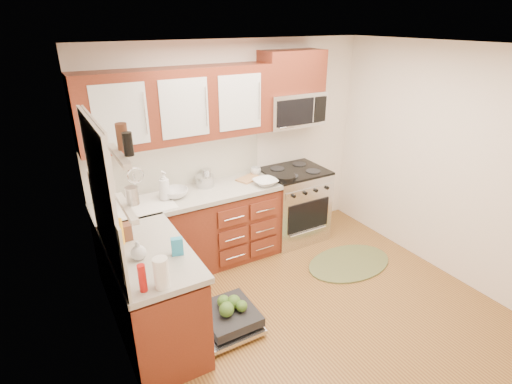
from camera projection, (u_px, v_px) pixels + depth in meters
floor at (318, 316)px, 3.94m from camera, size 3.50×3.50×0.00m
ceiling at (339, 48)px, 2.94m from camera, size 3.50×3.50×0.00m
wall_back at (235, 149)px, 4.83m from camera, size 3.50×0.04×2.50m
wall_left at (119, 257)px, 2.65m from camera, size 0.04×3.50×2.50m
wall_right at (456, 167)px, 4.24m from camera, size 0.04×3.50×2.50m
base_cabinet_back at (192, 233)px, 4.60m from camera, size 2.05×0.60×0.85m
base_cabinet_left at (153, 298)px, 3.53m from camera, size 0.60×1.25×0.85m
countertop_back at (190, 196)px, 4.40m from camera, size 2.07×0.64×0.05m
countertop_left at (149, 252)px, 3.35m from camera, size 0.64×1.27×0.05m
backsplash_back at (178, 162)px, 4.51m from camera, size 2.05×0.02×0.57m
backsplash_left at (107, 228)px, 3.09m from camera, size 0.02×1.25×0.57m
upper_cabinets at (179, 105)px, 4.11m from camera, size 2.05×0.35×0.75m
cabinet_over_mw at (292, 71)px, 4.65m from camera, size 0.76×0.35×0.47m
range at (294, 204)px, 5.20m from camera, size 0.76×0.64×0.95m
microwave at (292, 109)px, 4.80m from camera, size 0.76×0.38×0.40m
sink at (144, 216)px, 4.18m from camera, size 0.62×0.50×0.26m
dishwasher at (226, 320)px, 3.75m from camera, size 0.70×0.60×0.20m
window at (100, 189)px, 2.93m from camera, size 0.03×1.05×1.05m
window_blind at (97, 145)px, 2.81m from camera, size 0.02×0.96×0.40m
shelf_upper at (119, 156)px, 2.06m from camera, size 0.04×0.40×0.03m
shelf_lower at (126, 208)px, 2.18m from camera, size 0.04×0.40×0.03m
rug at (349, 263)px, 4.78m from camera, size 1.28×1.09×0.02m
skillet at (285, 177)px, 4.72m from camera, size 0.32×0.32×0.05m
stock_pot at (205, 181)px, 4.57m from camera, size 0.27×0.27×0.13m
cutting_board at (249, 179)px, 4.78m from camera, size 0.33×0.27×0.02m
canister at (207, 176)px, 4.66m from camera, size 0.14×0.14×0.17m
paper_towel_roll at (161, 273)px, 2.83m from camera, size 0.13×0.13×0.24m
mustard_bottle at (119, 232)px, 3.37m from camera, size 0.09×0.09×0.23m
red_bottle at (142, 278)px, 2.79m from camera, size 0.07×0.07×0.21m
wooden_box at (123, 232)px, 3.46m from camera, size 0.15×0.11×0.14m
blue_carton at (177, 246)px, 3.24m from camera, size 0.11×0.08×0.15m
bowl_a at (265, 182)px, 4.61m from camera, size 0.28×0.28×0.07m
bowl_b at (175, 193)px, 4.31m from camera, size 0.31×0.31×0.09m
cup at (256, 171)px, 4.90m from camera, size 0.13×0.13×0.10m
soap_bottle_a at (164, 186)px, 4.19m from camera, size 0.15×0.15×0.32m
soap_bottle_b at (111, 218)px, 3.63m from camera, size 0.11×0.12×0.21m
soap_bottle_c at (138, 250)px, 3.18m from camera, size 0.14×0.14×0.16m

